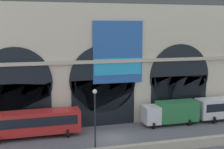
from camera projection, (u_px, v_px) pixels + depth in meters
The scene contains 5 objects.
ground_plane at pixel (114, 138), 36.55m from camera, with size 200.00×200.00×0.00m, color slate.
station_building at pixel (98, 49), 42.45m from camera, with size 46.13×5.98×20.36m.
bus_midwest at pixel (33, 123), 36.57m from camera, with size 11.00×3.25×3.10m.
box_truck_mideast at pixel (171, 112), 41.32m from camera, with size 7.50×2.91×3.12m.
street_lamp_quayside at pixel (95, 114), 30.84m from camera, with size 0.44×0.44×6.90m.
Camera 1 is at (-9.55, -33.62, 13.05)m, focal length 49.65 mm.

